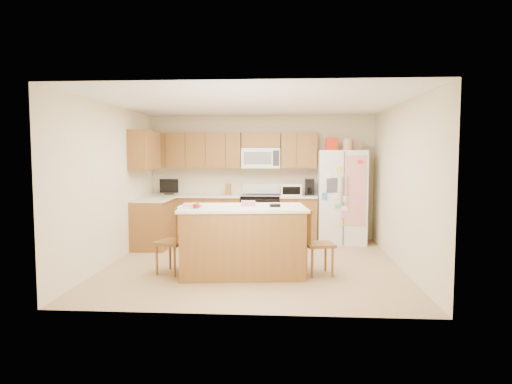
# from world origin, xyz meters

# --- Properties ---
(ground) EXTENTS (4.50, 4.50, 0.00)m
(ground) POSITION_xyz_m (0.00, 0.00, 0.00)
(ground) COLOR #946C4E
(ground) RESTS_ON ground
(room_shell) EXTENTS (4.60, 4.60, 2.52)m
(room_shell) POSITION_xyz_m (0.00, 0.00, 1.44)
(room_shell) COLOR beige
(room_shell) RESTS_ON ground
(cabinetry) EXTENTS (3.36, 1.56, 2.15)m
(cabinetry) POSITION_xyz_m (-0.98, 1.79, 0.91)
(cabinetry) COLOR olive
(cabinetry) RESTS_ON ground
(stove) EXTENTS (0.76, 0.65, 1.13)m
(stove) POSITION_xyz_m (0.00, 1.94, 0.47)
(stove) COLOR black
(stove) RESTS_ON ground
(refrigerator) EXTENTS (0.90, 0.79, 2.04)m
(refrigerator) POSITION_xyz_m (1.57, 1.87, 0.92)
(refrigerator) COLOR white
(refrigerator) RESTS_ON ground
(island) EXTENTS (1.89, 1.22, 1.07)m
(island) POSITION_xyz_m (-0.12, -0.57, 0.49)
(island) COLOR olive
(island) RESTS_ON ground
(windsor_chair_left) EXTENTS (0.52, 0.53, 0.98)m
(windsor_chair_left) POSITION_xyz_m (-1.12, -0.61, 0.46)
(windsor_chair_left) COLOR olive
(windsor_chair_left) RESTS_ON ground
(windsor_chair_back) EXTENTS (0.48, 0.47, 0.95)m
(windsor_chair_back) POSITION_xyz_m (-0.08, 0.01, 0.45)
(windsor_chair_back) COLOR olive
(windsor_chair_back) RESTS_ON ground
(windsor_chair_right) EXTENTS (0.47, 0.48, 0.95)m
(windsor_chair_right) POSITION_xyz_m (0.96, -0.55, 0.45)
(windsor_chair_right) COLOR olive
(windsor_chair_right) RESTS_ON ground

